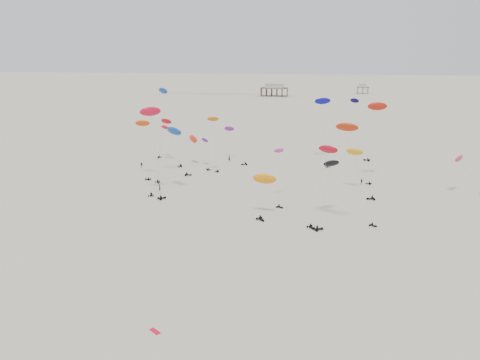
# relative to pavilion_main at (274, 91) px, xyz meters

# --- Properties ---
(ground_plane) EXTENTS (900.00, 900.00, 0.00)m
(ground_plane) POSITION_rel_pavilion_main_xyz_m (10.00, -150.00, -4.22)
(ground_plane) COLOR beige
(pavilion_main) EXTENTS (21.00, 13.00, 9.80)m
(pavilion_main) POSITION_rel_pavilion_main_xyz_m (0.00, 0.00, 0.00)
(pavilion_main) COLOR brown
(pavilion_main) RESTS_ON ground
(pavilion_small) EXTENTS (9.00, 7.00, 8.00)m
(pavilion_small) POSITION_rel_pavilion_main_xyz_m (70.00, 30.00, -0.74)
(pavilion_small) COLOR brown
(pavilion_small) RESTS_ON ground
(pier_fence) EXTENTS (80.20, 0.20, 1.50)m
(pier_fence) POSITION_rel_pavilion_main_xyz_m (-52.00, -0.00, -3.45)
(pier_fence) COLOR black
(pier_fence) RESTS_ON ground
(rig_0) EXTENTS (4.55, 15.69, 26.50)m
(rig_0) POSITION_rel_pavilion_main_xyz_m (-16.75, -234.62, 14.66)
(rig_0) COLOR black
(rig_0) RESTS_ON ground
(rig_1) EXTENTS (4.30, 4.56, 16.82)m
(rig_1) POSITION_rel_pavilion_main_xyz_m (-2.67, -228.19, 7.51)
(rig_1) COLOR black
(rig_1) RESTS_ON ground
(rig_2) EXTENTS (7.17, 16.73, 22.34)m
(rig_2) POSITION_rel_pavilion_main_xyz_m (43.23, -200.36, 7.30)
(rig_2) COLOR black
(rig_2) RESTS_ON ground
(rig_3) EXTENTS (4.66, 5.23, 11.26)m
(rig_3) POSITION_rel_pavilion_main_xyz_m (-23.59, -212.48, 3.39)
(rig_3) COLOR black
(rig_3) RESTS_ON ground
(rig_4) EXTENTS (6.68, 11.92, 17.19)m
(rig_4) POSITION_rel_pavilion_main_xyz_m (29.17, -265.38, 8.04)
(rig_4) COLOR black
(rig_4) RESTS_ON ground
(rig_5) EXTENTS (6.28, 15.82, 16.52)m
(rig_5) POSITION_rel_pavilion_main_xyz_m (29.94, -264.90, 3.50)
(rig_5) COLOR black
(rig_5) RESTS_ON ground
(rig_6) EXTENTS (5.79, 8.16, 9.65)m
(rig_6) POSITION_rel_pavilion_main_xyz_m (15.85, -264.67, 2.57)
(rig_6) COLOR black
(rig_6) RESTS_ON ground
(rig_7) EXTENTS (5.41, 16.52, 15.49)m
(rig_7) POSITION_rel_pavilion_main_xyz_m (-7.98, -226.80, 1.06)
(rig_7) COLOR black
(rig_7) RESTS_ON ground
(rig_8) EXTENTS (6.18, 17.92, 23.05)m
(rig_8) POSITION_rel_pavilion_main_xyz_m (30.38, -206.28, 12.76)
(rig_8) COLOR black
(rig_8) RESTS_ON ground
(rig_9) EXTENTS (9.71, 5.39, 10.70)m
(rig_9) POSITION_rel_pavilion_main_xyz_m (66.02, -240.68, 3.05)
(rig_9) COLOR black
(rig_9) RESTS_ON ground
(rig_10) EXTENTS (7.29, 13.44, 14.19)m
(rig_10) POSITION_rel_pavilion_main_xyz_m (38.98, -242.79, 3.28)
(rig_10) COLOR black
(rig_10) RESTS_ON ground
(rig_11) EXTENTS (3.46, 11.95, 14.63)m
(rig_11) POSITION_rel_pavilion_main_xyz_m (18.76, -254.92, 2.50)
(rig_11) COLOR black
(rig_11) RESTS_ON ground
(rig_12) EXTENTS (6.25, 8.59, 16.68)m
(rig_12) POSITION_rel_pavilion_main_xyz_m (-22.16, -236.02, 8.32)
(rig_12) COLOR black
(rig_12) RESTS_ON ground
(rig_13) EXTENTS (5.95, 11.94, 22.56)m
(rig_13) POSITION_rel_pavilion_main_xyz_m (44.74, -228.11, 14.65)
(rig_13) COLOR black
(rig_13) RESTS_ON ground
(rig_14) EXTENTS (10.07, 5.34, 22.01)m
(rig_14) POSITION_rel_pavilion_main_xyz_m (34.16, -267.17, 13.87)
(rig_14) COLOR black
(rig_14) RESTS_ON ground
(rig_15) EXTENTS (8.23, 12.70, 17.75)m
(rig_15) POSITION_rel_pavilion_main_xyz_m (-10.27, -248.13, 9.41)
(rig_15) COLOR black
(rig_15) RESTS_ON ground
(rig_16) EXTENTS (8.58, 11.33, 22.55)m
(rig_16) POSITION_rel_pavilion_main_xyz_m (-14.18, -251.54, 13.40)
(rig_16) COLOR black
(rig_16) RESTS_ON ground
(rig_17) EXTENTS (9.99, 12.57, 12.66)m
(rig_17) POSITION_rel_pavilion_main_xyz_m (-10.84, -220.28, 3.23)
(rig_17) COLOR black
(rig_17) RESTS_ON ground
(rig_18) EXTENTS (10.13, 12.18, 16.28)m
(rig_18) POSITION_rel_pavilion_main_xyz_m (-19.63, -218.25, 5.92)
(rig_18) COLOR black
(rig_18) RESTS_ON ground
(rig_19) EXTENTS (9.87, 12.83, 15.36)m
(rig_19) POSITION_rel_pavilion_main_xyz_m (1.29, -213.22, 2.40)
(rig_19) COLOR black
(rig_19) RESTS_ON ground
(spectator_0) EXTENTS (0.95, 0.94, 2.19)m
(spectator_0) POSITION_rel_pavilion_main_xyz_m (-13.07, -251.29, -4.22)
(spectator_0) COLOR black
(spectator_0) RESTS_ON ground
(spectator_1) EXTENTS (1.02, 0.71, 1.90)m
(spectator_1) POSITION_rel_pavilion_main_xyz_m (40.84, -237.43, -4.22)
(spectator_1) COLOR black
(spectator_1) RESTS_ON ground
(spectator_2) EXTENTS (1.28, 0.77, 2.07)m
(spectator_2) POSITION_rel_pavilion_main_xyz_m (-26.39, -227.85, -4.22)
(spectator_2) COLOR black
(spectator_2) RESTS_ON ground
(spectator_3) EXTENTS (0.95, 0.80, 2.23)m
(spectator_3) POSITION_rel_pavilion_main_xyz_m (-0.15, -215.58, -4.22)
(spectator_3) COLOR black
(spectator_3) RESTS_ON ground
(grounded_kite_b) EXTENTS (1.86, 1.64, 0.07)m
(grounded_kite_b) POSITION_rel_pavilion_main_xyz_m (5.55, -313.06, -4.22)
(grounded_kite_b) COLOR red
(grounded_kite_b) RESTS_ON ground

